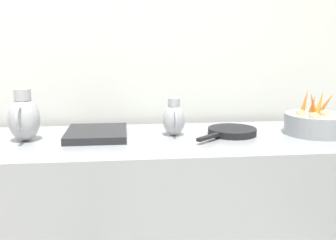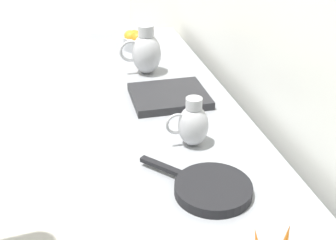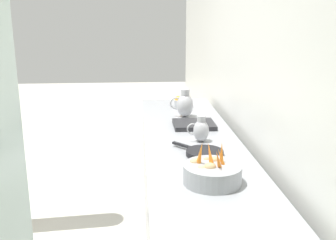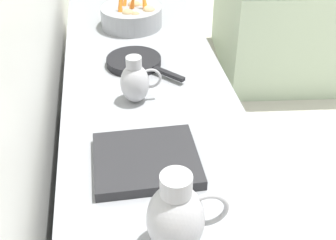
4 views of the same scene
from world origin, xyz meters
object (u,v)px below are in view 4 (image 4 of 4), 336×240
(metal_pitcher_tall, at_px, (177,217))
(skillet_on_counter, at_px, (135,62))
(vegetable_colander, at_px, (132,16))
(metal_pitcher_short, at_px, (135,82))

(metal_pitcher_tall, height_order, skillet_on_counter, metal_pitcher_tall)
(vegetable_colander, relative_size, metal_pitcher_tall, 1.28)
(metal_pitcher_short, bearing_deg, metal_pitcher_tall, -87.28)
(metal_pitcher_short, bearing_deg, vegetable_colander, 85.94)
(metal_pitcher_tall, height_order, metal_pitcher_short, metal_pitcher_tall)
(skillet_on_counter, bearing_deg, metal_pitcher_short, -94.47)
(metal_pitcher_tall, bearing_deg, skillet_on_counter, 90.64)
(skillet_on_counter, bearing_deg, metal_pitcher_tall, -89.36)
(metal_pitcher_tall, bearing_deg, vegetable_colander, 89.31)
(vegetable_colander, height_order, metal_pitcher_short, vegetable_colander)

